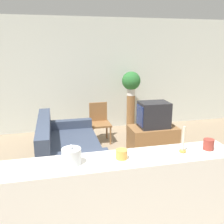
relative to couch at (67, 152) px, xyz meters
The scene contains 13 objects.
ground_plane 1.43m from the couch, 74.36° to the right, with size 14.00×14.00×0.00m, color gray.
wall_back 2.36m from the couch, 79.75° to the left, with size 9.00×0.06×2.70m.
couch is the anchor object (origin of this frame).
tv_stand 1.75m from the couch, 11.78° to the left, with size 0.93×0.55×0.50m.
television 1.80m from the couch, 11.83° to the left, with size 0.58×0.42×0.50m.
wooden_chair 1.39m from the couch, 55.79° to the left, with size 0.44×0.44×0.84m.
plant_stand 2.36m from the couch, 45.24° to the left, with size 0.20×0.20×0.88m.
potted_plant 2.53m from the couch, 45.24° to the left, with size 0.44×0.44×0.57m.
foreground_counter 1.89m from the couch, 78.43° to the right, with size 2.53×0.44×0.98m.
decorative_bowl 1.99m from the couch, 91.10° to the right, with size 0.18×0.18×0.19m.
candle_jar 2.03m from the couch, 76.41° to the right, with size 0.12×0.12×0.09m.
candlestick 2.28m from the couch, 59.19° to the right, with size 0.07×0.07×0.28m.
coffee_tin 2.43m from the couch, 52.82° to the right, with size 0.11×0.11×0.11m.
Camera 1 is at (-0.54, -2.64, 2.05)m, focal length 40.00 mm.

